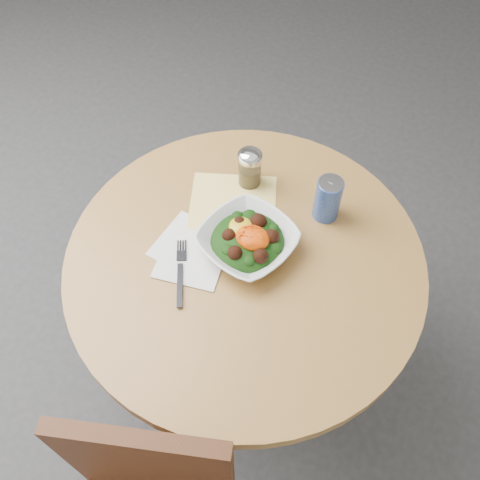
# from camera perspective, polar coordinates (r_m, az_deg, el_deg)

# --- Properties ---
(ground) EXTENTS (6.00, 6.00, 0.00)m
(ground) POSITION_cam_1_polar(r_m,az_deg,el_deg) (2.00, 0.35, -13.53)
(ground) COLOR #313234
(ground) RESTS_ON ground
(table) EXTENTS (0.90, 0.90, 0.75)m
(table) POSITION_cam_1_polar(r_m,az_deg,el_deg) (1.50, 0.46, -5.93)
(table) COLOR black
(table) RESTS_ON ground
(cloth_napkin) EXTENTS (0.29, 0.28, 0.00)m
(cloth_napkin) POSITION_cam_1_polar(r_m,az_deg,el_deg) (1.43, -0.77, 3.83)
(cloth_napkin) COLOR yellow
(cloth_napkin) RESTS_ON table
(paper_napkins) EXTENTS (0.20, 0.21, 0.00)m
(paper_napkins) POSITION_cam_1_polar(r_m,az_deg,el_deg) (1.34, -5.27, -1.21)
(paper_napkins) COLOR white
(paper_napkins) RESTS_ON table
(salad_bowl) EXTENTS (0.29, 0.29, 0.09)m
(salad_bowl) POSITION_cam_1_polar(r_m,az_deg,el_deg) (1.32, 0.82, -0.04)
(salad_bowl) COLOR white
(salad_bowl) RESTS_ON table
(fork) EXTENTS (0.10, 0.18, 0.00)m
(fork) POSITION_cam_1_polar(r_m,az_deg,el_deg) (1.31, -6.36, -3.23)
(fork) COLOR black
(fork) RESTS_ON table
(spice_shaker) EXTENTS (0.07, 0.07, 0.12)m
(spice_shaker) POSITION_cam_1_polar(r_m,az_deg,el_deg) (1.43, 1.05, 7.73)
(spice_shaker) COLOR silver
(spice_shaker) RESTS_ON table
(beverage_can) EXTENTS (0.07, 0.07, 0.13)m
(beverage_can) POSITION_cam_1_polar(r_m,az_deg,el_deg) (1.38, 9.35, 4.35)
(beverage_can) COLOR #0D2E94
(beverage_can) RESTS_ON table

